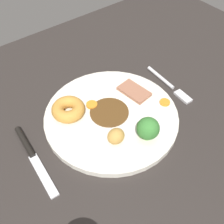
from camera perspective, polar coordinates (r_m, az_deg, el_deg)
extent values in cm
cube|color=#2B2623|center=(63.69, -0.14, -2.41)|extent=(120.00, 84.00, 3.60)
cylinder|color=silver|center=(61.67, 0.00, -1.06)|extent=(29.75, 29.75, 1.40)
cylinder|color=#563819|center=(61.42, -0.78, -0.13)|extent=(8.73, 8.73, 0.30)
cube|color=#9E664C|center=(66.02, 4.57, 4.27)|extent=(5.34, 7.96, 0.80)
torus|color=#C68938|center=(61.19, -9.01, 0.56)|extent=(7.36, 7.36, 2.75)
ellipsoid|color=#BC8C42|center=(55.46, 0.81, -5.00)|extent=(4.02, 3.62, 3.20)
cylinder|color=orange|center=(63.07, -4.20, 1.50)|extent=(2.56, 2.56, 0.52)
cylinder|color=orange|center=(64.64, 10.83, 1.97)|extent=(2.40, 2.40, 0.44)
cylinder|color=#8CB766|center=(57.22, 7.22, -4.80)|extent=(1.73, 1.73, 1.30)
sphere|color=#387A33|center=(55.43, 7.44, -3.37)|extent=(4.68, 4.68, 4.68)
cylinder|color=silver|center=(72.66, 9.97, 7.04)|extent=(1.50, 9.54, 0.90)
cube|color=silver|center=(68.83, 14.42, 3.10)|extent=(2.28, 4.62, 0.60)
cylinder|color=black|center=(60.37, -17.53, -5.87)|extent=(1.81, 8.56, 1.20)
cube|color=silver|center=(55.47, -13.99, -12.51)|extent=(2.45, 10.59, 0.40)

